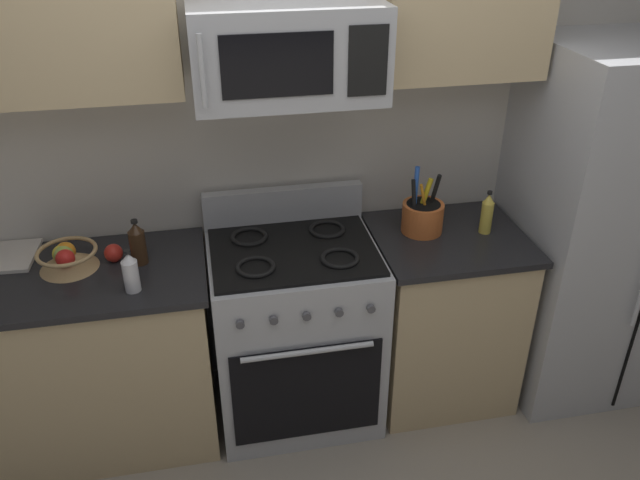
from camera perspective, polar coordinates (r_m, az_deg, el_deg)
The scene contains 13 objects.
wall_back at distance 3.04m, azimuth -3.74°, elevation 8.98°, with size 8.00×0.10×2.60m, color beige.
counter_left at distance 3.14m, azimuth -19.16°, elevation -9.82°, with size 1.05×0.63×0.91m.
range_oven at distance 3.10m, azimuth -2.23°, elevation -7.99°, with size 0.76×0.67×1.09m.
counter_right at distance 3.28m, azimuth 10.73°, elevation -6.55°, with size 0.70×0.63×0.91m.
refrigerator at distance 3.42m, azimuth 24.30°, elevation 1.15°, with size 0.89×0.74×1.77m.
microwave at distance 2.56m, azimuth -2.93°, elevation 16.39°, with size 0.74×0.44×0.37m.
upper_cabinets_left at distance 2.69m, azimuth -24.41°, elevation 18.54°, with size 1.04×0.34×0.68m.
utensil_crock at distance 3.03m, azimuth 9.10°, elevation 2.14°, with size 0.19×0.19×0.32m.
fruit_basket at distance 2.91m, azimuth -21.58°, elevation -1.44°, with size 0.25×0.25×0.11m.
apple_loose at distance 2.91m, azimuth -17.89°, elevation -1.10°, with size 0.08×0.08×0.08m, color red.
bottle_vinegar at distance 2.66m, azimuth -16.50°, elevation -2.78°, with size 0.06×0.06×0.19m.
bottle_oil at distance 3.07m, azimuth 14.63°, elevation 2.28°, with size 0.06×0.06×0.21m.
bottle_soy at distance 2.84m, azimuth -15.91°, elevation -0.30°, with size 0.07×0.07×0.21m.
Camera 1 is at (-0.37, -1.75, 2.36)m, focal length 35.98 mm.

